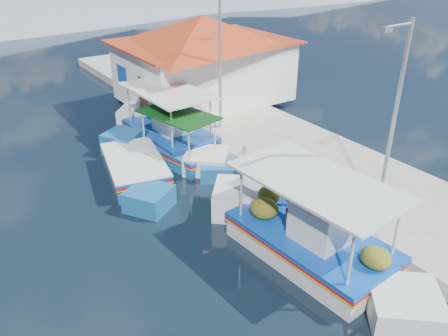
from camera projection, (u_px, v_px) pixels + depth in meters
ground at (315, 328)px, 10.75m from camera, size 160.00×160.00×0.00m
quay at (316, 164)px, 18.00m from camera, size 5.00×44.00×0.50m
bollards at (290, 176)px, 16.22m from camera, size 0.20×17.20×0.30m
main_caique at (309, 239)px, 13.00m from camera, size 2.89×8.54×2.82m
caique_green_canopy at (179, 152)px, 18.79m from camera, size 2.70×5.99×2.30m
caique_blue_hull at (134, 169)px, 17.43m from camera, size 2.99×6.69×1.22m
caique_far at (169, 134)px, 20.01m from camera, size 2.64×8.21×2.88m
harbor_building at (203, 57)px, 23.64m from camera, size 10.49×10.49×4.40m
lamp_post_near at (393, 115)px, 12.72m from camera, size 1.21×0.14×6.00m
lamp_post_far at (218, 55)px, 19.35m from camera, size 1.21×0.14×6.00m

